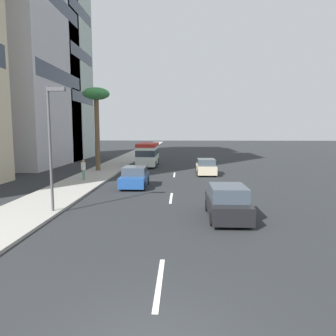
{
  "coord_description": "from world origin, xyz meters",
  "views": [
    {
      "loc": [
        -5.73,
        -0.6,
        4.4
      ],
      "look_at": [
        16.26,
        0.28,
        1.76
      ],
      "focal_mm": 33.55,
      "sensor_mm": 36.0,
      "label": 1
    }
  ],
  "objects_px": {
    "pedestrian_near_lamp": "(83,169)",
    "palm_tree": "(96,100)",
    "minibus_lead": "(148,153)",
    "street_lamp": "(52,135)",
    "car_second": "(227,203)",
    "car_third": "(206,167)",
    "car_fourth": "(135,177)"
  },
  "relations": [
    {
      "from": "minibus_lead",
      "to": "street_lamp",
      "type": "xyz_separation_m",
      "value": [
        -22.57,
        2.64,
        2.62
      ]
    },
    {
      "from": "pedestrian_near_lamp",
      "to": "minibus_lead",
      "type": "bearing_deg",
      "value": -174.3
    },
    {
      "from": "car_third",
      "to": "pedestrian_near_lamp",
      "type": "distance_m",
      "value": 11.93
    },
    {
      "from": "minibus_lead",
      "to": "pedestrian_near_lamp",
      "type": "relative_size",
      "value": 3.83
    },
    {
      "from": "pedestrian_near_lamp",
      "to": "street_lamp",
      "type": "height_order",
      "value": "street_lamp"
    },
    {
      "from": "street_lamp",
      "to": "car_fourth",
      "type": "bearing_deg",
      "value": -21.13
    },
    {
      "from": "palm_tree",
      "to": "minibus_lead",
      "type": "bearing_deg",
      "value": -41.39
    },
    {
      "from": "pedestrian_near_lamp",
      "to": "car_fourth",
      "type": "bearing_deg",
      "value": 88.54
    },
    {
      "from": "palm_tree",
      "to": "street_lamp",
      "type": "bearing_deg",
      "value": -172.71
    },
    {
      "from": "car_fourth",
      "to": "street_lamp",
      "type": "relative_size",
      "value": 0.62
    },
    {
      "from": "minibus_lead",
      "to": "car_third",
      "type": "height_order",
      "value": "minibus_lead"
    },
    {
      "from": "car_second",
      "to": "car_third",
      "type": "distance_m",
      "value": 15.77
    },
    {
      "from": "car_second",
      "to": "pedestrian_near_lamp",
      "type": "bearing_deg",
      "value": 44.3
    },
    {
      "from": "car_fourth",
      "to": "minibus_lead",
      "type": "bearing_deg",
      "value": -178.18
    },
    {
      "from": "pedestrian_near_lamp",
      "to": "palm_tree",
      "type": "height_order",
      "value": "palm_tree"
    },
    {
      "from": "car_third",
      "to": "palm_tree",
      "type": "xyz_separation_m",
      "value": [
        1.87,
        11.42,
        6.77
      ]
    },
    {
      "from": "car_third",
      "to": "palm_tree",
      "type": "relative_size",
      "value": 0.48
    },
    {
      "from": "car_third",
      "to": "palm_tree",
      "type": "distance_m",
      "value": 13.4
    },
    {
      "from": "pedestrian_near_lamp",
      "to": "car_second",
      "type": "bearing_deg",
      "value": 69.65
    },
    {
      "from": "car_second",
      "to": "pedestrian_near_lamp",
      "type": "xyz_separation_m",
      "value": [
        10.98,
        10.72,
        0.33
      ]
    },
    {
      "from": "pedestrian_near_lamp",
      "to": "palm_tree",
      "type": "xyz_separation_m",
      "value": [
        6.65,
        0.49,
        6.4
      ]
    },
    {
      "from": "pedestrian_near_lamp",
      "to": "street_lamp",
      "type": "bearing_deg",
      "value": 34.57
    },
    {
      "from": "car_fourth",
      "to": "pedestrian_near_lamp",
      "type": "relative_size",
      "value": 2.29
    },
    {
      "from": "car_second",
      "to": "car_fourth",
      "type": "bearing_deg",
      "value": 34.69
    },
    {
      "from": "car_second",
      "to": "car_third",
      "type": "height_order",
      "value": "car_second"
    },
    {
      "from": "car_second",
      "to": "palm_tree",
      "type": "xyz_separation_m",
      "value": [
        17.64,
        11.21,
        6.73
      ]
    },
    {
      "from": "car_fourth",
      "to": "pedestrian_near_lamp",
      "type": "xyz_separation_m",
      "value": [
        2.42,
        4.79,
        0.37
      ]
    },
    {
      "from": "palm_tree",
      "to": "car_third",
      "type": "bearing_deg",
      "value": -99.29
    },
    {
      "from": "minibus_lead",
      "to": "street_lamp",
      "type": "height_order",
      "value": "street_lamp"
    },
    {
      "from": "car_third",
      "to": "pedestrian_near_lamp",
      "type": "relative_size",
      "value": 2.39
    },
    {
      "from": "car_third",
      "to": "car_fourth",
      "type": "relative_size",
      "value": 1.04
    },
    {
      "from": "minibus_lead",
      "to": "car_third",
      "type": "distance_m",
      "value": 9.9
    }
  ]
}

